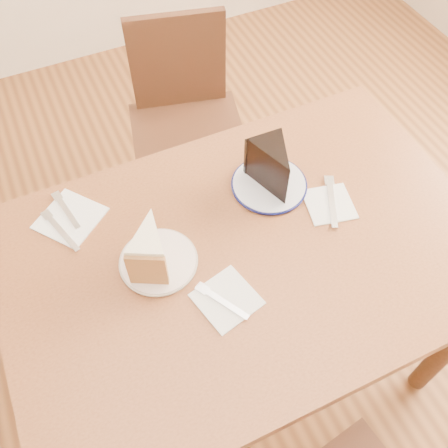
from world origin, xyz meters
The scene contains 14 objects.
ground centered at (0.00, 0.00, 0.00)m, with size 4.00×4.00×0.00m, color #532D16.
table centered at (0.00, 0.00, 0.65)m, with size 1.20×0.80×0.75m.
chair_far centered at (0.13, 0.76, 0.47)m, with size 0.50×0.50×0.84m.
plate_cream centered at (-0.21, 0.06, 0.76)m, with size 0.18×0.18×0.01m, color white.
plate_navy centered at (0.14, 0.16, 0.76)m, with size 0.19×0.19×0.01m, color white.
carrot_cake centered at (-0.22, 0.07, 0.81)m, with size 0.09×0.12×0.10m, color beige, non-canonical shape.
chocolate_cake centered at (0.15, 0.15, 0.82)m, with size 0.10×0.14×0.12m, color black, non-canonical shape.
napkin_cream centered at (-0.11, -0.10, 0.75)m, with size 0.13×0.13×0.00m, color white.
napkin_navy centered at (0.26, 0.03, 0.75)m, with size 0.12×0.12×0.00m, color white.
napkin_spare centered at (-0.37, 0.28, 0.75)m, with size 0.14×0.14×0.00m, color white.
fork_cream centered at (-0.12, -0.11, 0.76)m, with size 0.01×0.14×0.00m, color silver.
knife_navy centered at (0.26, 0.04, 0.76)m, with size 0.02×0.17×0.00m, color white.
fork_spare centered at (-0.37, 0.30, 0.76)m, with size 0.01×0.14×0.00m, color silver.
knife_spare centered at (-0.40, 0.24, 0.76)m, with size 0.01×0.16×0.00m, color silver.
Camera 1 is at (-0.33, -0.57, 1.78)m, focal length 40.00 mm.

